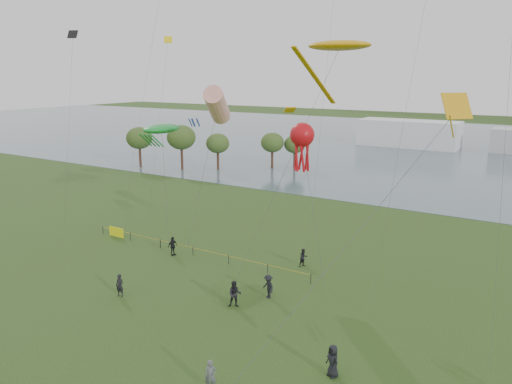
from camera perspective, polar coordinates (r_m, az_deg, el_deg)
The scene contains 17 objects.
ground_plane at distance 31.61m, azimuth -10.13°, elevation -17.96°, with size 400.00×400.00×0.00m, color #1F3711.
lake at distance 122.24m, azimuth 23.00°, elevation 4.67°, with size 400.00×120.00×0.08m, color #4F626C.
pavilion_left at distance 119.46m, azimuth 17.04°, elevation 6.41°, with size 22.00×8.00×6.00m, color white.
trees at distance 87.54m, azimuth -5.62°, elevation 5.89°, with size 28.07×17.72×7.75m.
fence at distance 50.40m, azimuth -12.66°, elevation -5.19°, with size 24.07×0.07×1.05m.
kite_flyer at distance 27.98m, azimuth -5.21°, elevation -20.21°, with size 0.64×0.42×1.76m, color #525659.
spectator_a at distance 36.39m, azimuth -2.44°, elevation -11.59°, with size 0.95×0.74×1.95m, color black.
spectator_b at distance 37.74m, azimuth 1.41°, elevation -10.74°, with size 1.18×0.68×1.83m, color black.
spectator_c at distance 46.71m, azimuth -9.51°, elevation -6.11°, with size 1.04×0.43×1.78m, color black.
spectator_d at distance 29.27m, azimuth 8.77°, elevation -18.53°, with size 0.92×0.60×1.87m, color black.
spectator_f at distance 39.35m, azimuth -15.30°, elevation -10.26°, with size 0.64×0.42×1.74m, color black.
spectator_g at distance 43.72m, azimuth 5.45°, elevation -7.48°, with size 0.78×0.61×1.61m, color black.
kite_stingray at distance 41.00m, azimuth 9.41°, elevation 16.10°, with size 7.87×10.09×18.88m.
kite_windsock at distance 47.77m, azimuth -4.47°, elevation 9.83°, with size 4.28×6.13×15.35m.
kite_creature at distance 52.35m, azimuth -10.75°, elevation 7.09°, with size 4.90×5.95×11.29m.
kite_octopus at distance 39.71m, azimuth 5.30°, elevation 6.37°, with size 4.02×2.55×12.60m.
kite_delta at distance 28.14m, azimuth 20.91°, elevation 7.66°, with size 8.75×14.25×15.36m.
Camera 1 is at (18.53, -19.72, 16.35)m, focal length 35.00 mm.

